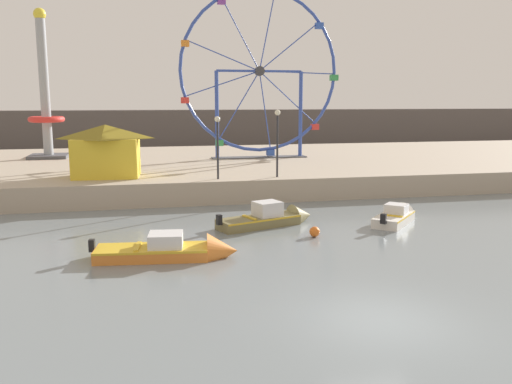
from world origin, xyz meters
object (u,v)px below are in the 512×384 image
motorboat_orange_hull (178,250)px  ferris_wheel_blue_frame (259,74)px  drop_tower_steel_tower (46,105)px  promenade_lamp_far (277,133)px  motorboat_white_red_stripe (398,215)px  motorboat_olive_wood (274,218)px  mooring_buoy_orange (315,232)px  promenade_lamp_near (218,138)px  carnival_booth_yellow_awning (106,150)px

motorboat_orange_hull → ferris_wheel_blue_frame: ferris_wheel_blue_frame is taller
drop_tower_steel_tower → promenade_lamp_far: drop_tower_steel_tower is taller
motorboat_white_red_stripe → motorboat_olive_wood: bearing=127.3°
drop_tower_steel_tower → mooring_buoy_orange: (13.86, -22.21, -5.05)m
motorboat_orange_hull → promenade_lamp_far: 12.83m
ferris_wheel_blue_frame → promenade_lamp_near: bearing=-114.5°
motorboat_white_red_stripe → promenade_lamp_far: size_ratio=0.91×
ferris_wheel_blue_frame → drop_tower_steel_tower: bearing=167.8°
promenade_lamp_near → mooring_buoy_orange: 9.68m
motorboat_olive_wood → mooring_buoy_orange: 2.79m
drop_tower_steel_tower → promenade_lamp_far: size_ratio=2.87×
mooring_buoy_orange → carnival_booth_yellow_awning: bearing=129.9°
promenade_lamp_near → promenade_lamp_far: promenade_lamp_far is taller
ferris_wheel_blue_frame → promenade_lamp_near: 11.90m
ferris_wheel_blue_frame → mooring_buoy_orange: 20.28m
motorboat_orange_hull → mooring_buoy_orange: motorboat_orange_hull is taller
motorboat_white_red_stripe → motorboat_orange_hull: size_ratio=0.65×
motorboat_white_red_stripe → motorboat_orange_hull: bearing=152.9°
mooring_buoy_orange → motorboat_orange_hull: bearing=-162.2°
motorboat_white_red_stripe → drop_tower_steel_tower: 27.98m
drop_tower_steel_tower → promenade_lamp_far: bearing=-43.2°
motorboat_orange_hull → drop_tower_steel_tower: bearing=115.2°
motorboat_olive_wood → promenade_lamp_far: bearing=55.1°
motorboat_olive_wood → motorboat_orange_hull: motorboat_olive_wood is taller
ferris_wheel_blue_frame → motorboat_white_red_stripe: bearing=-80.1°
motorboat_orange_hull → mooring_buoy_orange: (5.83, 1.87, -0.08)m
drop_tower_steel_tower → promenade_lamp_near: drop_tower_steel_tower is taller
promenade_lamp_near → promenade_lamp_far: size_ratio=0.91×
ferris_wheel_blue_frame → promenade_lamp_far: 10.89m
ferris_wheel_blue_frame → mooring_buoy_orange: bearing=-95.5°
motorboat_olive_wood → carnival_booth_yellow_awning: 11.59m
carnival_booth_yellow_awning → mooring_buoy_orange: carnival_booth_yellow_awning is taller
motorboat_orange_hull → drop_tower_steel_tower: 25.87m
drop_tower_steel_tower → promenade_lamp_near: bearing=-51.0°
mooring_buoy_orange → ferris_wheel_blue_frame: bearing=84.5°
motorboat_white_red_stripe → motorboat_olive_wood: (-5.91, 0.62, 0.04)m
carnival_booth_yellow_awning → promenade_lamp_far: (9.55, -2.05, 0.95)m
motorboat_olive_wood → motorboat_orange_hull: size_ratio=0.93×
mooring_buoy_orange → motorboat_olive_wood: bearing=114.3°
drop_tower_steel_tower → carnival_booth_yellow_awning: 12.72m
motorboat_white_red_stripe → promenade_lamp_near: size_ratio=1.00×
promenade_lamp_near → carnival_booth_yellow_awning: bearing=160.9°
motorboat_olive_wood → carnival_booth_yellow_awning: carnival_booth_yellow_awning is taller
ferris_wheel_blue_frame → promenade_lamp_far: (-1.22, -10.16, -3.73)m
motorboat_olive_wood → mooring_buoy_orange: bearing=-84.7°
motorboat_white_red_stripe → carnival_booth_yellow_awning: 16.50m
motorboat_olive_wood → promenade_lamp_near: size_ratio=1.44×
promenade_lamp_near → mooring_buoy_orange: promenade_lamp_near is taller
carnival_booth_yellow_awning → promenade_lamp_far: bearing=-7.2°
motorboat_white_red_stripe → carnival_booth_yellow_awning: (-13.72, 8.80, 2.58)m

